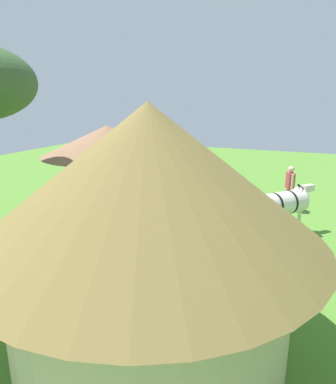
# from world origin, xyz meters

# --- Properties ---
(ground_plane) EXTENTS (36.00, 36.00, 0.00)m
(ground_plane) POSITION_xyz_m (0.00, 0.00, 0.00)
(ground_plane) COLOR #53892F
(thatched_hut) EXTENTS (5.34, 5.34, 4.03)m
(thatched_hut) POSITION_xyz_m (-1.12, 6.11, 2.22)
(thatched_hut) COLOR beige
(thatched_hut) RESTS_ON ground_plane
(shade_umbrella) EXTENTS (4.39, 4.39, 3.20)m
(shade_umbrella) POSITION_xyz_m (3.07, 0.79, 2.70)
(shade_umbrella) COLOR #4E3D22
(shade_umbrella) RESTS_ON ground_plane
(patio_dining_table) EXTENTS (1.32, 0.90, 0.74)m
(patio_dining_table) POSITION_xyz_m (3.07, 0.79, 0.65)
(patio_dining_table) COLOR silver
(patio_dining_table) RESTS_ON ground_plane
(patio_chair_east_end) EXTENTS (0.60, 0.61, 0.90)m
(patio_chair_east_end) POSITION_xyz_m (2.14, 0.07, 0.52)
(patio_chair_east_end) COLOR silver
(patio_chair_east_end) RESTS_ON ground_plane
(patio_chair_west_end) EXTENTS (0.60, 0.60, 0.90)m
(patio_chair_west_end) POSITION_xyz_m (4.01, 1.49, 0.52)
(patio_chair_west_end) COLOR silver
(patio_chair_west_end) RESTS_ON ground_plane
(guest_beside_umbrella) EXTENTS (0.37, 0.53, 1.62)m
(guest_beside_umbrella) POSITION_xyz_m (1.26, 0.63, 0.97)
(guest_beside_umbrella) COLOR black
(guest_beside_umbrella) RESTS_ON ground_plane
(standing_watcher) EXTENTS (0.36, 0.57, 1.69)m
(standing_watcher) POSITION_xyz_m (-2.64, -2.46, 1.02)
(standing_watcher) COLOR #232424
(standing_watcher) RESTS_ON ground_plane
(striped_lounge_chair) EXTENTS (0.95, 0.94, 0.60)m
(striped_lounge_chair) POSITION_xyz_m (-2.47, 2.39, 0.25)
(striped_lounge_chair) COLOR #359973
(striped_lounge_chair) RESTS_ON ground_plane
(zebra_nearest_camera) EXTENTS (0.86, 2.19, 1.52)m
(zebra_nearest_camera) POSITION_xyz_m (0.76, -1.35, 0.98)
(zebra_nearest_camera) COLOR silver
(zebra_nearest_camera) RESTS_ON ground_plane
(zebra_by_umbrella) EXTENTS (1.62, 1.86, 1.58)m
(zebra_by_umbrella) POSITION_xyz_m (-2.65, 0.26, 1.04)
(zebra_by_umbrella) COLOR silver
(zebra_by_umbrella) RESTS_ON ground_plane
(brick_patio_kerb) EXTENTS (1.59, 2.66, 0.08)m
(brick_patio_kerb) POSITION_xyz_m (3.41, -2.56, 0.04)
(brick_patio_kerb) COLOR #986243
(brick_patio_kerb) RESTS_ON ground_plane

